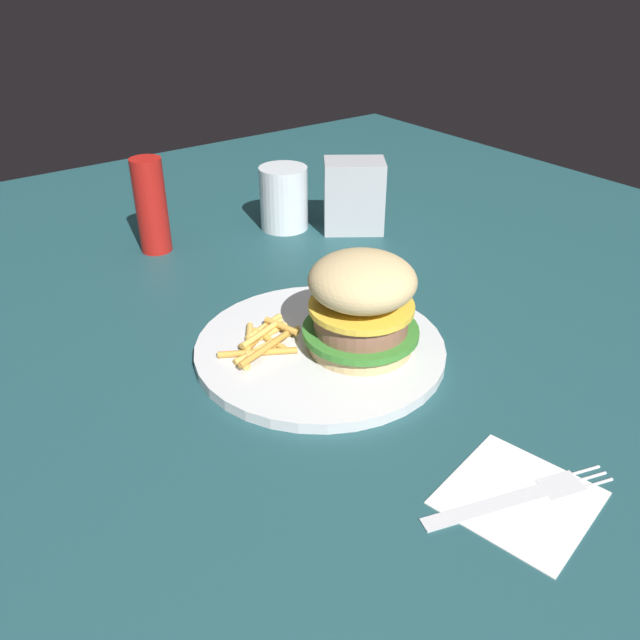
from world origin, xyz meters
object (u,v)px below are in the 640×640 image
object	(u,v)px
plate	(320,348)
fork	(521,495)
fries_pile	(263,341)
napkin	(519,498)
napkin_dispenser	(354,196)
ketchup_bottle	(151,206)
sandwich	(362,303)
drink_glass	(284,201)

from	to	relation	value
plate	fork	distance (m)	0.27
fries_pile	fork	world-z (taller)	fries_pile
napkin	fork	distance (m)	0.00
napkin_dispenser	ketchup_bottle	size ratio (longest dim) A/B	0.81
sandwich	drink_glass	size ratio (longest dim) A/B	1.29
ketchup_bottle	napkin	bearing A→B (deg)	-177.25
fries_pile	napkin_dispenser	size ratio (longest dim) A/B	0.92
napkin_dispenser	ketchup_bottle	world-z (taller)	ketchup_bottle
sandwich	fries_pile	size ratio (longest dim) A/B	1.23
sandwich	napkin	xyz separation A→B (m)	(-0.24, 0.03, -0.06)
plate	sandwich	world-z (taller)	sandwich
fries_pile	ketchup_bottle	world-z (taller)	ketchup_bottle
plate	napkin	bearing A→B (deg)	-179.57
plate	fork	xyz separation A→B (m)	(-0.27, -0.00, -0.00)
sandwich	fries_pile	xyz separation A→B (m)	(0.07, 0.08, -0.05)
napkin	napkin_dispenser	bearing A→B (deg)	-25.56
plate	drink_glass	size ratio (longest dim) A/B	2.82
napkin	fork	world-z (taller)	fork
drink_glass	ketchup_bottle	distance (m)	0.20
plate	sandwich	bearing A→B (deg)	-133.91
napkin	napkin_dispenser	world-z (taller)	napkin_dispenser
fork	napkin_dispenser	bearing A→B (deg)	-25.40
sandwich	fork	bearing A→B (deg)	173.35
plate	drink_glass	xyz separation A→B (m)	(0.32, -0.17, 0.04)
plate	napkin_dispenser	world-z (taller)	napkin_dispenser
sandwich	ketchup_bottle	size ratio (longest dim) A/B	0.92
plate	sandwich	xyz separation A→B (m)	(-0.03, -0.03, 0.06)
sandwich	napkin	distance (m)	0.25
plate	drink_glass	world-z (taller)	drink_glass
fries_pile	napkin_dispenser	bearing A→B (deg)	-54.46
plate	fries_pile	distance (m)	0.06
fork	napkin_dispenser	distance (m)	0.58
plate	napkin	world-z (taller)	plate
drink_glass	napkin_dispenser	xyz separation A→B (m)	(-0.07, -0.08, 0.01)
fries_pile	fork	bearing A→B (deg)	-169.90
fries_pile	sandwich	bearing A→B (deg)	-128.70
napkin	drink_glass	xyz separation A→B (m)	(0.59, -0.17, 0.04)
plate	sandwich	distance (m)	0.07
napkin_dispenser	sandwich	bearing A→B (deg)	-92.48
plate	fries_pile	world-z (taller)	fries_pile
fries_pile	napkin	size ratio (longest dim) A/B	0.92
sandwich	drink_glass	xyz separation A→B (m)	(0.35, -0.14, -0.02)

